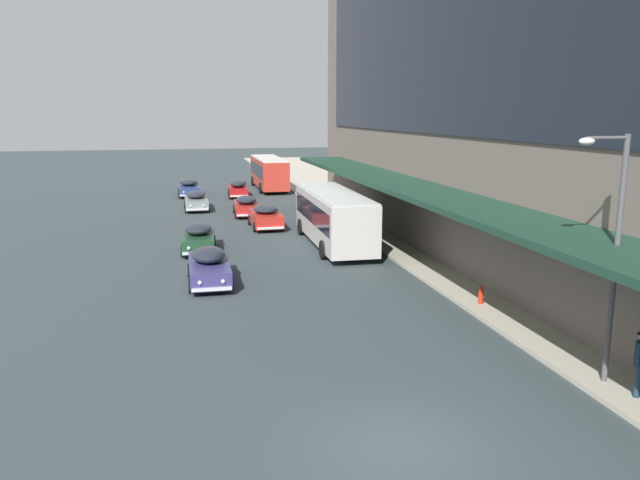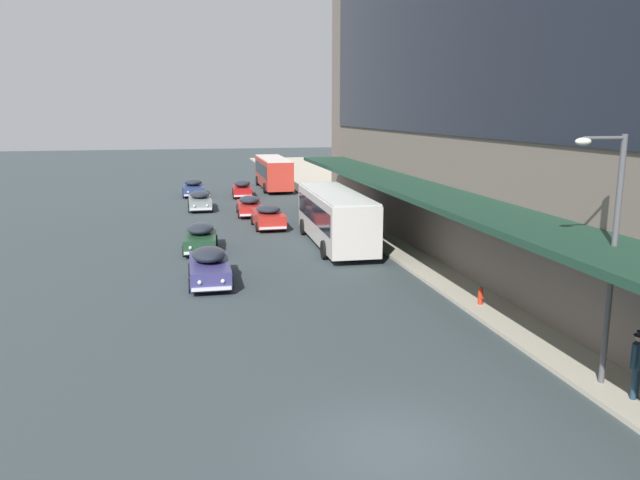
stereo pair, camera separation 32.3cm
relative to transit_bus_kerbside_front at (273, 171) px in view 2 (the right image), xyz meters
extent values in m
plane|color=#343E41|center=(-4.18, -48.98, -1.80)|extent=(240.00, 240.00, 0.00)
cube|color=#BC3328|center=(0.00, 0.00, -0.12)|extent=(2.51, 10.10, 2.65)
cube|color=black|center=(0.00, 0.00, 0.20)|extent=(2.55, 9.30, 1.17)
cube|color=beige|center=(0.00, 0.00, 1.26)|extent=(2.41, 10.10, 0.12)
cube|color=black|center=(0.02, 5.08, 0.96)|extent=(1.24, 0.07, 0.36)
cylinder|color=black|center=(-1.22, 3.43, -1.30)|extent=(0.25, 1.00, 1.00)
cylinder|color=black|center=(1.25, 3.42, -1.30)|extent=(0.25, 1.00, 1.00)
cylinder|color=black|center=(-1.25, -3.13, -1.30)|extent=(0.25, 1.00, 1.00)
cylinder|color=black|center=(1.22, -3.14, -1.30)|extent=(0.25, 1.00, 1.00)
cube|color=beige|center=(-0.27, -27.26, -0.12)|extent=(2.78, 10.41, 2.65)
cube|color=black|center=(-0.27, -27.26, 0.19)|extent=(2.80, 9.58, 1.16)
cube|color=silver|center=(-0.27, -27.26, 1.25)|extent=(2.68, 10.40, 0.12)
cube|color=black|center=(-0.16, -22.04, 0.95)|extent=(1.28, 0.09, 0.36)
cylinder|color=black|center=(-1.48, -23.71, -1.30)|extent=(0.27, 1.00, 1.00)
cylinder|color=black|center=(1.09, -23.77, -1.30)|extent=(0.27, 1.00, 1.00)
cylinder|color=black|center=(-1.62, -30.44, -1.30)|extent=(0.27, 1.00, 1.00)
cylinder|color=black|center=(0.95, -30.50, -1.30)|extent=(0.27, 1.00, 1.00)
cube|color=navy|center=(-7.87, -3.51, -1.20)|extent=(1.86, 4.41, 0.75)
ellipsoid|color=#1E232D|center=(-7.87, -3.29, -0.55)|extent=(1.63, 2.43, 0.60)
cube|color=silver|center=(-7.86, -5.76, -1.43)|extent=(1.75, 0.13, 0.14)
cube|color=silver|center=(-7.89, -1.26, -1.43)|extent=(1.75, 0.13, 0.14)
sphere|color=silver|center=(-7.35, -5.73, -1.15)|extent=(0.18, 0.18, 0.18)
sphere|color=silver|center=(-8.36, -5.73, -1.15)|extent=(0.18, 0.18, 0.18)
cylinder|color=black|center=(-6.95, -4.87, -1.48)|extent=(0.14, 0.64, 0.64)
cylinder|color=black|center=(-8.78, -4.88, -1.48)|extent=(0.14, 0.64, 0.64)
cylinder|color=black|center=(-6.96, -2.14, -1.48)|extent=(0.14, 0.64, 0.64)
cylinder|color=black|center=(-8.80, -2.15, -1.48)|extent=(0.14, 0.64, 0.64)
cube|color=#A91718|center=(-3.57, -5.11, -1.21)|extent=(1.87, 4.22, 0.73)
ellipsoid|color=#1E232D|center=(-3.58, -5.32, -0.56)|extent=(1.57, 2.35, 0.63)
cube|color=silver|center=(-3.44, -3.00, -1.43)|extent=(1.55, 0.21, 0.14)
cube|color=silver|center=(-3.69, -7.23, -1.43)|extent=(1.55, 0.21, 0.14)
sphere|color=silver|center=(-3.89, -3.00, -1.16)|extent=(0.18, 0.18, 0.18)
sphere|color=silver|center=(-3.00, -3.06, -1.16)|extent=(0.18, 0.18, 0.18)
cylinder|color=black|center=(-4.31, -3.79, -1.48)|extent=(0.18, 0.65, 0.64)
cylinder|color=black|center=(-2.68, -3.88, -1.48)|extent=(0.18, 0.65, 0.64)
cylinder|color=black|center=(-4.46, -6.34, -1.48)|extent=(0.18, 0.65, 0.64)
cylinder|color=black|center=(-2.83, -6.44, -1.48)|extent=(0.18, 0.65, 0.64)
cube|color=gray|center=(-7.51, -11.94, -1.22)|extent=(1.73, 4.34, 0.71)
ellipsoid|color=#1E232D|center=(-7.51, -11.72, -0.61)|extent=(1.52, 2.39, 0.54)
cube|color=silver|center=(-7.50, -14.16, -1.43)|extent=(1.63, 0.13, 0.14)
cube|color=silver|center=(-7.51, -9.72, -1.43)|extent=(1.63, 0.13, 0.14)
sphere|color=silver|center=(-7.03, -14.13, -1.17)|extent=(0.18, 0.18, 0.18)
sphere|color=silver|center=(-7.97, -14.13, -1.17)|extent=(0.18, 0.18, 0.18)
cylinder|color=black|center=(-6.64, -13.28, -1.48)|extent=(0.14, 0.64, 0.64)
cylinder|color=black|center=(-8.36, -13.29, -1.48)|extent=(0.14, 0.64, 0.64)
cylinder|color=black|center=(-6.65, -10.59, -1.48)|extent=(0.14, 0.64, 0.64)
cylinder|color=black|center=(-8.37, -10.60, -1.48)|extent=(0.14, 0.64, 0.64)
cube|color=#B5261E|center=(-3.30, -20.84, -1.15)|extent=(1.86, 4.24, 0.85)
ellipsoid|color=#1E232D|center=(-3.29, -21.05, -0.50)|extent=(1.62, 2.34, 0.51)
cube|color=silver|center=(-3.32, -18.68, -1.43)|extent=(1.72, 0.14, 0.14)
cube|color=silver|center=(-3.27, -23.00, -1.43)|extent=(1.72, 0.14, 0.14)
sphere|color=silver|center=(-3.82, -18.71, -1.10)|extent=(0.18, 0.18, 0.18)
sphere|color=silver|center=(-2.82, -18.70, -1.10)|extent=(0.18, 0.18, 0.18)
cylinder|color=black|center=(-4.22, -19.54, -1.48)|extent=(0.15, 0.64, 0.64)
cylinder|color=black|center=(-2.41, -19.52, -1.48)|extent=(0.15, 0.64, 0.64)
cylinder|color=black|center=(-4.19, -22.16, -1.48)|extent=(0.15, 0.64, 0.64)
cylinder|color=black|center=(-2.38, -22.13, -1.48)|extent=(0.15, 0.64, 0.64)
cube|color=#B0221E|center=(-3.96, -15.43, -1.22)|extent=(1.89, 4.32, 0.71)
ellipsoid|color=#1E232D|center=(-3.97, -15.64, -0.60)|extent=(1.61, 2.40, 0.57)
cube|color=silver|center=(-3.87, -13.26, -1.43)|extent=(1.63, 0.19, 0.14)
cube|color=silver|center=(-4.06, -17.61, -1.43)|extent=(1.63, 0.19, 0.14)
sphere|color=silver|center=(-4.34, -13.27, -1.17)|extent=(0.18, 0.18, 0.18)
sphere|color=silver|center=(-3.40, -13.31, -1.17)|extent=(0.18, 0.18, 0.18)
cylinder|color=black|center=(-4.76, -14.08, -1.48)|extent=(0.17, 0.65, 0.64)
cylinder|color=black|center=(-3.05, -14.15, -1.48)|extent=(0.17, 0.65, 0.64)
cylinder|color=black|center=(-4.88, -16.71, -1.48)|extent=(0.17, 0.65, 0.64)
cylinder|color=black|center=(-3.16, -16.78, -1.48)|extent=(0.17, 0.65, 0.64)
cube|color=navy|center=(-7.67, -33.92, -1.18)|extent=(1.76, 4.36, 0.79)
ellipsoid|color=#1E232D|center=(-7.66, -33.70, -0.50)|extent=(1.54, 2.40, 0.63)
cube|color=silver|center=(-7.68, -36.14, -1.43)|extent=(1.65, 0.13, 0.14)
cube|color=silver|center=(-7.65, -31.69, -1.43)|extent=(1.65, 0.13, 0.14)
sphere|color=silver|center=(-7.20, -36.12, -1.13)|extent=(0.18, 0.18, 0.18)
sphere|color=silver|center=(-8.16, -36.11, -1.13)|extent=(0.18, 0.18, 0.18)
cylinder|color=black|center=(-6.81, -35.27, -1.48)|extent=(0.14, 0.64, 0.64)
cylinder|color=black|center=(-8.54, -35.26, -1.48)|extent=(0.14, 0.64, 0.64)
cylinder|color=black|center=(-6.79, -32.57, -1.48)|extent=(0.14, 0.64, 0.64)
cylinder|color=black|center=(-8.52, -32.56, -1.48)|extent=(0.14, 0.64, 0.64)
cube|color=#1B3D26|center=(-7.87, -27.11, -1.20)|extent=(1.91, 4.14, 0.75)
ellipsoid|color=#1E232D|center=(-7.86, -26.91, -0.56)|extent=(1.60, 2.31, 0.58)
cube|color=silver|center=(-7.99, -29.18, -1.43)|extent=(1.61, 0.21, 0.14)
cube|color=silver|center=(-7.76, -25.03, -1.43)|extent=(1.61, 0.21, 0.14)
sphere|color=silver|center=(-7.52, -29.18, -1.15)|extent=(0.18, 0.18, 0.18)
sphere|color=silver|center=(-8.45, -29.13, -1.15)|extent=(0.18, 0.18, 0.18)
cylinder|color=black|center=(-7.10, -28.41, -1.48)|extent=(0.17, 0.65, 0.64)
cylinder|color=black|center=(-8.78, -28.32, -1.48)|extent=(0.17, 0.65, 0.64)
cylinder|color=black|center=(-6.96, -25.90, -1.48)|extent=(0.17, 0.65, 0.64)
cylinder|color=black|center=(-8.65, -25.81, -1.48)|extent=(0.17, 0.65, 0.64)
cylinder|color=#1B3244|center=(2.75, -48.26, -1.22)|extent=(0.16, 0.16, 0.85)
cylinder|color=#1B3244|center=(2.88, -48.18, -1.22)|extent=(0.16, 0.16, 0.85)
cube|color=#1B3244|center=(2.81, -48.22, -0.45)|extent=(0.47, 0.41, 0.70)
cylinder|color=#1B3244|center=(2.59, -48.35, -0.41)|extent=(0.10, 0.10, 0.63)
sphere|color=tan|center=(2.81, -48.22, 0.01)|extent=(0.22, 0.22, 0.22)
cylinder|color=#4C4C51|center=(2.59, -47.17, 1.79)|extent=(0.16, 0.16, 6.86)
cylinder|color=#4C4C51|center=(1.99, -47.17, 5.12)|extent=(1.20, 0.10, 0.10)
ellipsoid|color=silver|center=(1.39, -47.17, 5.04)|extent=(0.44, 0.28, 0.20)
cylinder|color=red|center=(2.58, -39.79, -1.37)|extent=(0.20, 0.20, 0.55)
sphere|color=red|center=(2.58, -39.79, -1.04)|extent=(0.18, 0.18, 0.18)
cylinder|color=red|center=(2.58, -39.64, -1.34)|extent=(0.08, 0.10, 0.08)
cylinder|color=red|center=(2.58, -39.94, -1.34)|extent=(0.08, 0.10, 0.08)
camera|label=1|loc=(-8.86, -61.34, 5.78)|focal=35.00mm
camera|label=2|loc=(-8.54, -61.41, 5.78)|focal=35.00mm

